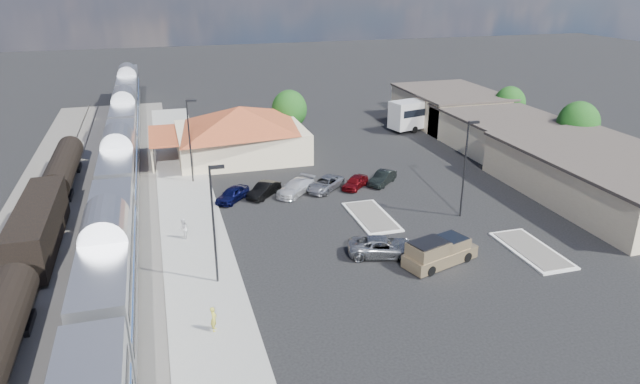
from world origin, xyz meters
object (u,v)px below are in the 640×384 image
object	(u,v)px
coach_bus	(431,111)
suv	(383,247)
station_depot	(240,131)
pickup_truck	(440,252)

from	to	relation	value
coach_bus	suv	bearing A→B (deg)	134.05
station_depot	coach_bus	world-z (taller)	station_depot
station_depot	coach_bus	xyz separation A→B (m)	(28.56, 6.15, -0.66)
suv	coach_bus	xyz separation A→B (m)	(21.84, 35.51, 1.69)
pickup_truck	coach_bus	xyz separation A→B (m)	(18.11, 37.90, 1.48)
pickup_truck	suv	bearing A→B (deg)	39.73
station_depot	pickup_truck	size ratio (longest dim) A/B	2.85
suv	pickup_truck	bearing A→B (deg)	-105.21
station_depot	pickup_truck	bearing A→B (deg)	-71.78
pickup_truck	suv	distance (m)	4.43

